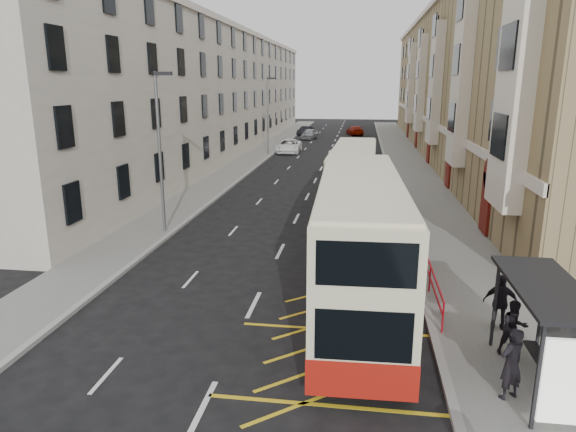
% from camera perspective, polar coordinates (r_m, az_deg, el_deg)
% --- Properties ---
extents(ground, '(200.00, 200.00, 0.00)m').
position_cam_1_polar(ground, '(15.04, -7.09, -16.01)').
color(ground, black).
rests_on(ground, ground).
extents(pavement_right, '(4.00, 120.00, 0.15)m').
position_cam_1_polar(pavement_right, '(43.35, 13.91, 4.15)').
color(pavement_right, slate).
rests_on(pavement_right, ground).
extents(pavement_left, '(3.00, 120.00, 0.15)m').
position_cam_1_polar(pavement_left, '(44.52, -6.41, 4.76)').
color(pavement_left, slate).
rests_on(pavement_left, ground).
extents(kerb_right, '(0.25, 120.00, 0.15)m').
position_cam_1_polar(kerb_right, '(43.19, 11.26, 4.26)').
color(kerb_right, gray).
rests_on(kerb_right, ground).
extents(kerb_left, '(0.25, 120.00, 0.15)m').
position_cam_1_polar(kerb_left, '(44.17, -4.52, 4.72)').
color(kerb_left, gray).
rests_on(kerb_left, ground).
extents(road_markings, '(10.00, 110.00, 0.01)m').
position_cam_1_polar(road_markings, '(58.07, 4.58, 7.03)').
color(road_markings, silver).
rests_on(road_markings, ground).
extents(terrace_right, '(10.75, 79.00, 15.25)m').
position_cam_1_polar(terrace_right, '(58.92, 19.79, 13.68)').
color(terrace_right, '#957E56').
rests_on(terrace_right, ground).
extents(terrace_left, '(9.18, 79.00, 13.25)m').
position_cam_1_polar(terrace_left, '(60.41, -8.44, 13.41)').
color(terrace_left, beige).
rests_on(terrace_left, ground).
extents(bus_shelter, '(1.65, 4.25, 2.70)m').
position_cam_1_polar(bus_shelter, '(14.08, 27.58, -10.13)').
color(bus_shelter, black).
rests_on(bus_shelter, pavement_right).
extents(guard_railing, '(0.06, 6.56, 1.01)m').
position_cam_1_polar(guard_railing, '(19.61, 15.52, -6.16)').
color(guard_railing, red).
rests_on(guard_railing, pavement_right).
extents(street_lamp_near, '(0.93, 0.18, 8.00)m').
position_cam_1_polar(street_lamp_near, '(26.57, -14.00, 7.71)').
color(street_lamp_near, slate).
rests_on(street_lamp_near, pavement_left).
extents(street_lamp_far, '(0.93, 0.18, 8.00)m').
position_cam_1_polar(street_lamp_far, '(55.43, -2.23, 11.51)').
color(street_lamp_far, slate).
rests_on(street_lamp_far, pavement_left).
extents(double_decker_front, '(3.01, 11.71, 4.64)m').
position_cam_1_polar(double_decker_front, '(17.43, 7.88, -3.13)').
color(double_decker_front, beige).
rests_on(double_decker_front, ground).
extents(double_decker_rear, '(2.68, 10.45, 4.14)m').
position_cam_1_polar(double_decker_rear, '(29.63, 7.24, 3.76)').
color(double_decker_rear, beige).
rests_on(double_decker_rear, ground).
extents(pedestrian_near, '(0.81, 0.73, 1.85)m').
position_cam_1_polar(pedestrian_near, '(13.93, 23.57, -14.80)').
color(pedestrian_near, black).
rests_on(pedestrian_near, pavement_right).
extents(pedestrian_mid, '(0.89, 0.75, 1.61)m').
position_cam_1_polar(pedestrian_mid, '(16.04, 23.81, -11.32)').
color(pedestrian_mid, black).
rests_on(pedestrian_mid, pavement_right).
extents(pedestrian_far, '(1.11, 0.63, 1.78)m').
position_cam_1_polar(pedestrian_far, '(17.42, 22.57, -8.82)').
color(pedestrian_far, black).
rests_on(pedestrian_far, pavement_right).
extents(white_van, '(2.53, 5.37, 1.48)m').
position_cam_1_polar(white_van, '(57.80, 0.11, 7.77)').
color(white_van, white).
rests_on(white_van, ground).
extents(car_silver, '(2.39, 4.43, 1.43)m').
position_cam_1_polar(car_silver, '(72.00, 2.39, 9.10)').
color(car_silver, '#94979B').
rests_on(car_silver, ground).
extents(car_dark, '(2.36, 4.13, 1.29)m').
position_cam_1_polar(car_dark, '(77.70, 1.96, 9.45)').
color(car_dark, black).
rests_on(car_dark, ground).
extents(car_red, '(2.96, 4.97, 1.35)m').
position_cam_1_polar(car_red, '(78.42, 7.46, 9.41)').
color(car_red, '#AE1702').
rests_on(car_red, ground).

